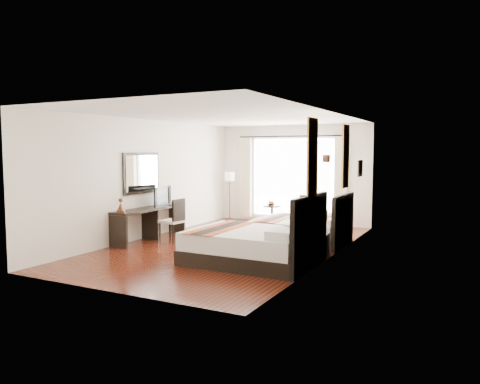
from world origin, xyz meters
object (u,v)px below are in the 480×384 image
at_px(table_lamp, 321,217).
at_px(vase, 315,230).
at_px(bed_near, 256,245).
at_px(fruit_bowl, 271,204).
at_px(bed_far, 303,230).
at_px(console_desk, 150,224).
at_px(window_chair, 304,218).
at_px(side_table, 272,216).
at_px(nightstand, 317,246).
at_px(television, 159,196).
at_px(desk_chair, 173,228).
at_px(floor_lamp, 230,180).

height_order(table_lamp, vase, table_lamp).
relative_size(bed_near, fruit_bowl, 10.52).
height_order(bed_far, console_desk, bed_far).
relative_size(vase, window_chair, 0.17).
height_order(vase, side_table, vase).
distance_m(nightstand, vase, 0.39).
xyz_separation_m(nightstand, side_table, (-2.29, 3.08, 0.06)).
xyz_separation_m(nightstand, vase, (0.02, -0.20, 0.34)).
relative_size(vase, console_desk, 0.07).
relative_size(bed_far, vase, 13.81).
distance_m(vase, console_desk, 4.05).
xyz_separation_m(television, desk_chair, (0.53, -0.22, -0.70)).
bearing_deg(window_chair, bed_far, 18.40).
bearing_deg(vase, console_desk, 177.55).
bearing_deg(nightstand, console_desk, -179.61).
xyz_separation_m(fruit_bowl, window_chair, (0.91, 0.13, -0.34)).
xyz_separation_m(desk_chair, window_chair, (2.06, 3.12, -0.03)).
height_order(floor_lamp, fruit_bowl, floor_lamp).
bearing_deg(bed_far, nightstand, -59.51).
relative_size(nightstand, television, 0.58).
bearing_deg(fruit_bowl, vase, -54.50).
height_order(vase, floor_lamp, floor_lamp).
bearing_deg(desk_chair, vase, 179.13).
distance_m(bed_near, floor_lamp, 5.43).
bearing_deg(television, window_chair, -52.35).
distance_m(nightstand, console_desk, 4.02).
distance_m(table_lamp, fruit_bowl, 3.82).
height_order(nightstand, side_table, side_table).
relative_size(bed_far, console_desk, 0.92).
bearing_deg(window_chair, table_lamp, 24.28).
bearing_deg(bed_far, bed_near, -93.64).
distance_m(bed_near, side_table, 4.27).
height_order(fruit_bowl, window_chair, window_chair).
xyz_separation_m(console_desk, television, (0.02, 0.34, 0.62)).
distance_m(bed_far, television, 3.47).
xyz_separation_m(bed_near, side_table, (-1.42, 4.02, -0.05)).
height_order(television, desk_chair, television).
bearing_deg(side_table, bed_far, -49.74).
height_order(nightstand, table_lamp, table_lamp).
bearing_deg(window_chair, floor_lamp, -97.77).
bearing_deg(side_table, vase, -54.84).
relative_size(table_lamp, window_chair, 0.48).
distance_m(table_lamp, vase, 0.36).
bearing_deg(vase, window_chair, 112.79).
bearing_deg(side_table, console_desk, -119.15).
height_order(bed_far, side_table, bed_far).
relative_size(floor_lamp, fruit_bowl, 6.59).
xyz_separation_m(floor_lamp, fruit_bowl, (1.53, -0.44, -0.61)).
xyz_separation_m(desk_chair, fruit_bowl, (1.15, 2.99, 0.31)).
height_order(side_table, fruit_bowl, fruit_bowl).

